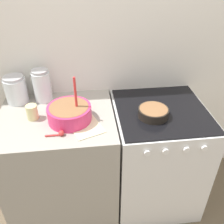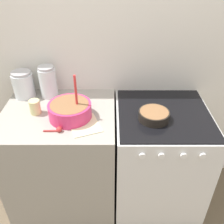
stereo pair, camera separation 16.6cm
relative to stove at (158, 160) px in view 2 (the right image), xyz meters
name	(u,v)px [view 2 (the right image)]	position (x,y,z in m)	size (l,w,h in m)	color
wall_back	(114,54)	(-0.35, 0.36, 0.75)	(4.60, 0.05, 2.40)	white
countertop_cabinet	(65,160)	(-0.75, 0.00, 0.00)	(0.80, 0.67, 0.91)	#9E998E
stove	(158,160)	(0.00, 0.00, 0.00)	(0.66, 0.69, 0.91)	silver
mixing_bowl	(70,110)	(-0.65, -0.05, 0.51)	(0.29, 0.29, 0.31)	#E0336B
baking_pan	(154,115)	(-0.09, -0.08, 0.49)	(0.21, 0.21, 0.06)	black
storage_jar_left	(24,86)	(-1.04, 0.24, 0.54)	(0.16, 0.16, 0.20)	silver
storage_jar_middle	(48,84)	(-0.85, 0.24, 0.56)	(0.13, 0.13, 0.24)	silver
tin_can	(35,107)	(-0.89, 0.00, 0.50)	(0.07, 0.07, 0.10)	beige
recipe_page	(85,125)	(-0.54, -0.14, 0.46)	(0.25, 0.27, 0.01)	beige
measuring_spoon	(57,130)	(-0.71, -0.21, 0.47)	(0.12, 0.04, 0.04)	red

